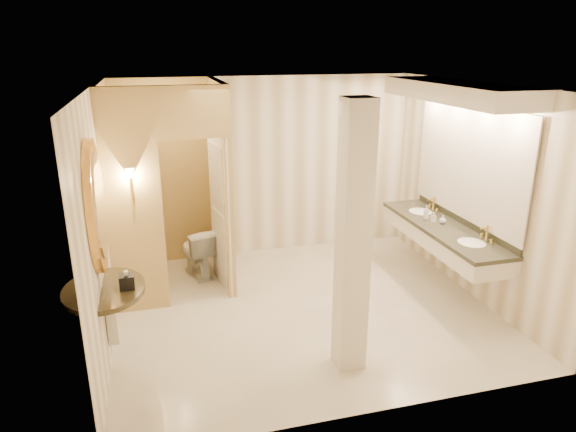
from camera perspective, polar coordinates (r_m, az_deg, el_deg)
name	(u,v)px	position (r m, az deg, el deg)	size (l,w,h in m)	color
floor	(303,308)	(6.52, 1.69, -10.16)	(4.50, 4.50, 0.00)	#F0E7CF
ceiling	(305,86)	(5.73, 1.95, 14.24)	(4.50, 4.50, 0.00)	silver
wall_back	(267,167)	(7.86, -2.37, 5.45)	(4.50, 0.02, 2.70)	white
wall_front	(375,276)	(4.24, 9.60, -6.59)	(4.50, 0.02, 2.70)	white
wall_left	(101,221)	(5.79, -20.07, -0.54)	(0.02, 4.00, 2.70)	white
wall_right	(473,191)	(6.95, 19.90, 2.59)	(0.02, 4.00, 2.70)	white
toilet_closet	(200,187)	(6.70, -9.77, 3.19)	(1.50, 1.55, 2.70)	#DDBB73
wall_sconce	(130,175)	(6.07, -17.11, 4.41)	(0.14, 0.14, 0.42)	gold
vanity	(452,169)	(6.83, 17.74, 4.96)	(0.75, 2.49, 2.09)	silver
console_shelf	(100,243)	(5.18, -20.17, -2.83)	(0.98, 0.98, 1.94)	black
pillar	(353,241)	(4.92, 7.24, -2.82)	(0.28, 0.28, 2.70)	silver
tissue_box	(127,282)	(5.25, -17.47, -6.96)	(0.14, 0.14, 0.14)	black
toilet	(197,252)	(7.35, -10.05, -3.91)	(0.40, 0.70, 0.71)	white
soap_bottle_a	(433,217)	(7.10, 15.86, -0.13)	(0.06, 0.06, 0.13)	beige
soap_bottle_b	(443,219)	(7.07, 16.84, -0.37)	(0.09, 0.09, 0.11)	silver
soap_bottle_c	(426,212)	(7.17, 15.11, 0.38)	(0.08, 0.08, 0.20)	#C6B28C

